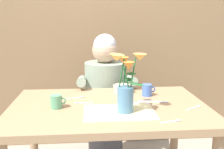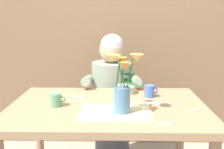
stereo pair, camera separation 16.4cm
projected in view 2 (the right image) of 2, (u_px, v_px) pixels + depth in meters
name	position (u px, v px, depth m)	size (l,w,h in m)	color
wood_panel_backdrop	(111.00, 19.00, 2.55)	(4.00, 0.10, 2.50)	brown
dining_table	(108.00, 120.00, 1.65)	(1.20, 0.80, 0.74)	#9E7A56
seated_person	(112.00, 101.00, 2.27)	(0.45, 0.47, 1.14)	#4C4C56
striped_placemat	(116.00, 112.00, 1.49)	(0.40, 0.28, 0.01)	beige
flower_vase	(123.00, 84.00, 1.46)	(0.24, 0.20, 0.34)	teal
ceramic_bowl	(126.00, 89.00, 1.88)	(0.14, 0.14, 0.06)	beige
dinner_knife	(153.00, 103.00, 1.66)	(0.19, 0.02, 0.01)	silver
coffee_cup	(56.00, 100.00, 1.60)	(0.09, 0.07, 0.08)	#569970
ceramic_mug	(150.00, 91.00, 1.79)	(0.09, 0.07, 0.08)	#476BB7
spoon_0	(196.00, 110.00, 1.53)	(0.11, 0.07, 0.01)	silver
spoon_1	(81.00, 96.00, 1.79)	(0.12, 0.05, 0.01)	silver
spoon_2	(169.00, 123.00, 1.34)	(0.12, 0.04, 0.01)	silver
spoon_3	(81.00, 102.00, 1.68)	(0.12, 0.02, 0.01)	silver
spoon_4	(143.00, 104.00, 1.63)	(0.12, 0.05, 0.01)	silver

